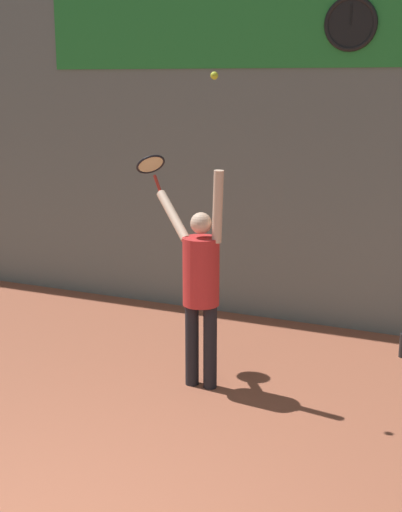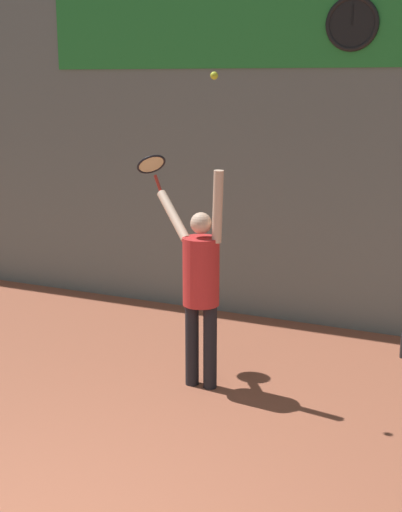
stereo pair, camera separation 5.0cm
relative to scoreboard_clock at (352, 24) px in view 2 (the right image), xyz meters
The scene contains 6 objects.
back_wall 1.23m from the scoreboard_clock, behind, with size 18.00×0.10×5.00m.
sponsor_banner 0.77m from the scoreboard_clock, behind, with size 6.11×0.02×0.91m.
scoreboard_clock is the anchor object (origin of this frame).
tennis_player 3.33m from the scoreboard_clock, 110.79° to the right, with size 0.88×0.58×2.10m.
tennis_racket 2.70m from the scoreboard_clock, 133.42° to the right, with size 0.39×0.38×0.38m.
tennis_ball 2.39m from the scoreboard_clock, 106.11° to the right, with size 0.07×0.07×0.07m.
Camera 2 is at (2.59, -2.69, 2.88)m, focal length 50.00 mm.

